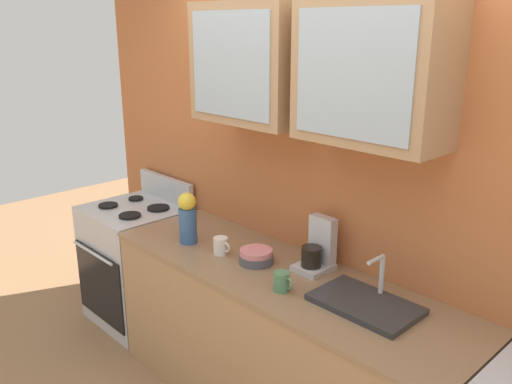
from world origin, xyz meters
TOP-DOWN VIEW (x-y plane):
  - back_wall_unit at (0.00, 0.34)m, footprint 4.21×0.43m
  - counter at (0.00, 0.00)m, footprint 2.23×0.67m
  - stove_range at (-1.47, -0.00)m, footprint 0.67×0.67m
  - sink_faucet at (0.53, 0.04)m, footprint 0.49×0.31m
  - bowl_stack at (-0.18, -0.00)m, footprint 0.20×0.20m
  - vase at (-0.68, -0.10)m, footprint 0.11×0.11m
  - cup_near_sink at (0.15, -0.14)m, footprint 0.12×0.08m
  - cup_near_bowls at (-0.41, -0.07)m, footprint 0.12×0.08m
  - coffee_maker at (0.10, 0.19)m, footprint 0.17×0.20m

SIDE VIEW (x-z plane):
  - counter at x=0.00m, z-range 0.00..0.89m
  - stove_range at x=-1.47m, z-range -0.08..0.99m
  - sink_faucet at x=0.53m, z-range 0.79..1.03m
  - bowl_stack at x=-0.18m, z-range 0.89..0.97m
  - cup_near_sink at x=0.15m, z-range 0.89..0.99m
  - cup_near_bowls at x=-0.41m, z-range 0.89..0.99m
  - coffee_maker at x=0.10m, z-range 0.85..1.14m
  - vase at x=-0.68m, z-range 0.89..1.21m
  - back_wall_unit at x=0.00m, z-range 0.10..2.97m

